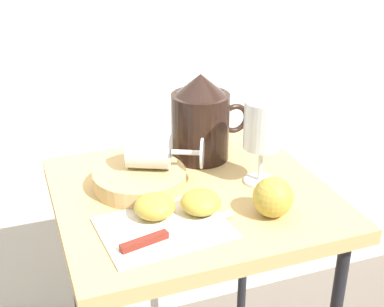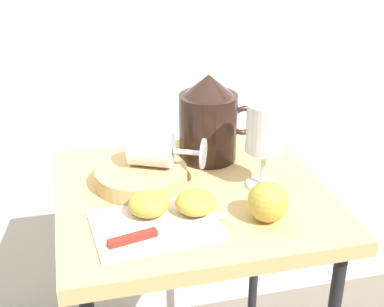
# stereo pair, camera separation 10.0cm
# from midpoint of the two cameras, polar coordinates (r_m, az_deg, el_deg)

# --- Properties ---
(curtain_drape) EXTENTS (2.40, 0.03, 1.86)m
(curtain_drape) POSITION_cam_midpoint_polar(r_m,az_deg,el_deg) (1.42, -2.83, 12.53)
(curtain_drape) COLOR white
(curtain_drape) RESTS_ON ground_plane
(table) EXTENTS (0.52, 0.48, 0.74)m
(table) POSITION_cam_midpoint_polar(r_m,az_deg,el_deg) (1.08, 2.68, -7.78)
(table) COLOR tan
(table) RESTS_ON ground_plane
(linen_napkin) EXTENTS (0.23, 0.18, 0.00)m
(linen_napkin) POSITION_cam_midpoint_polar(r_m,az_deg,el_deg) (0.92, -0.83, -7.86)
(linen_napkin) COLOR silver
(linen_napkin) RESTS_ON table
(basket_tray) EXTENTS (0.18, 0.18, 0.03)m
(basket_tray) POSITION_cam_midpoint_polar(r_m,az_deg,el_deg) (1.05, -2.76, -2.55)
(basket_tray) COLOR tan
(basket_tray) RESTS_ON table
(pitcher) EXTENTS (0.18, 0.13, 0.19)m
(pitcher) POSITION_cam_midpoint_polar(r_m,az_deg,el_deg) (1.14, 4.31, 3.03)
(pitcher) COLOR black
(pitcher) RESTS_ON table
(wine_glass_upright) EXTENTS (0.07, 0.07, 0.17)m
(wine_glass_upright) POSITION_cam_midpoint_polar(r_m,az_deg,el_deg) (1.02, 10.69, 2.16)
(wine_glass_upright) COLOR silver
(wine_glass_upright) RESTS_ON table
(wine_glass_tipped_near) EXTENTS (0.16, 0.12, 0.07)m
(wine_glass_tipped_near) POSITION_cam_midpoint_polar(r_m,az_deg,el_deg) (1.04, -1.36, 0.37)
(wine_glass_tipped_near) COLOR silver
(wine_glass_tipped_near) RESTS_ON basket_tray
(apple_half_left) EXTENTS (0.07, 0.07, 0.04)m
(apple_half_left) POSITION_cam_midpoint_polar(r_m,az_deg,el_deg) (0.94, -1.65, -5.55)
(apple_half_left) COLOR #B29938
(apple_half_left) RESTS_ON linen_napkin
(apple_half_right) EXTENTS (0.07, 0.07, 0.04)m
(apple_half_right) POSITION_cam_midpoint_polar(r_m,az_deg,el_deg) (0.95, 3.41, -5.38)
(apple_half_right) COLOR #B29938
(apple_half_right) RESTS_ON linen_napkin
(apple_whole) EXTENTS (0.07, 0.07, 0.07)m
(apple_whole) POSITION_cam_midpoint_polar(r_m,az_deg,el_deg) (0.94, 11.22, -5.19)
(apple_whole) COLOR #B29938
(apple_whole) RESTS_ON table
(knife) EXTENTS (0.22, 0.06, 0.01)m
(knife) POSITION_cam_midpoint_polar(r_m,az_deg,el_deg) (0.89, -1.14, -8.70)
(knife) COLOR silver
(knife) RESTS_ON linen_napkin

